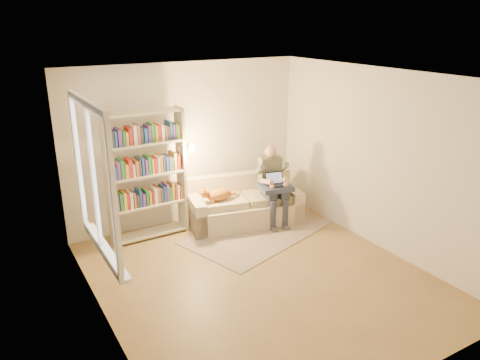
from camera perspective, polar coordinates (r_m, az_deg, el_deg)
floor at (r=6.30m, az=2.53°, el=-11.70°), size 4.50×4.50×0.00m
ceiling at (r=5.45m, az=2.94°, el=12.49°), size 4.00×4.50×0.02m
wall_left at (r=5.01m, az=-16.90°, el=-4.37°), size 0.02×4.50×2.60m
wall_right at (r=6.99m, az=16.62°, el=2.31°), size 0.02×4.50×2.60m
wall_back at (r=7.64m, az=-6.52°, el=4.41°), size 4.00×0.02×2.60m
wall_front at (r=4.21m, az=19.86°, el=-9.41°), size 4.00×0.02×2.60m
window at (r=5.18m, az=-16.96°, el=-2.72°), size 0.12×1.52×1.69m
sofa at (r=7.74m, az=0.43°, el=-3.23°), size 1.95×1.18×0.77m
person at (r=7.61m, az=4.00°, el=-0.09°), size 0.45×0.61×1.29m
cat at (r=7.40m, az=-2.51°, el=-1.74°), size 0.64×0.30×0.23m
blanket at (r=7.51m, az=3.92°, el=-0.92°), size 0.58×0.51×0.08m
laptop at (r=7.49m, az=3.91°, el=-0.26°), size 0.34×0.30×0.25m
bookshelf at (r=7.10m, az=-11.33°, el=1.30°), size 1.31×0.36×1.99m
rug at (r=7.49m, az=2.20°, el=-6.36°), size 2.59×1.97×0.01m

